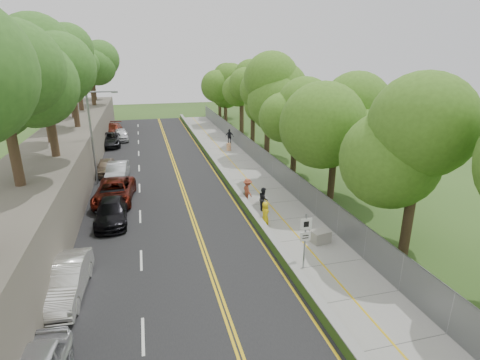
% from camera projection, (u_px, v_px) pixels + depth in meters
% --- Properties ---
extents(ground, '(140.00, 140.00, 0.00)m').
position_uv_depth(ground, '(266.00, 245.00, 22.20)').
color(ground, '#33511E').
rests_on(ground, ground).
extents(road, '(11.20, 66.00, 0.04)m').
position_uv_depth(road, '(159.00, 176.00, 34.63)').
color(road, black).
rests_on(road, ground).
extents(sidewalk, '(4.20, 66.00, 0.05)m').
position_uv_depth(sidewalk, '(242.00, 170.00, 36.55)').
color(sidewalk, gray).
rests_on(sidewalk, ground).
extents(jersey_barrier, '(0.42, 66.00, 0.60)m').
position_uv_depth(jersey_barrier, '(219.00, 169.00, 35.91)').
color(jersey_barrier, '#78E335').
rests_on(jersey_barrier, ground).
extents(rock_embankment, '(5.00, 66.00, 4.00)m').
position_uv_depth(rock_embankment, '(62.00, 161.00, 32.05)').
color(rock_embankment, '#595147').
rests_on(rock_embankment, ground).
extents(chainlink_fence, '(0.04, 66.00, 2.00)m').
position_uv_depth(chainlink_fence, '(263.00, 158.00, 36.74)').
color(chainlink_fence, slate).
rests_on(chainlink_fence, ground).
extents(trees_embankment, '(6.40, 66.00, 13.00)m').
position_uv_depth(trees_embankment, '(52.00, 57.00, 29.45)').
color(trees_embankment, '#407A28').
rests_on(trees_embankment, rock_embankment).
extents(trees_fenceside, '(7.00, 66.00, 14.00)m').
position_uv_depth(trees_fenceside, '(288.00, 96.00, 35.39)').
color(trees_fenceside, '#4E8424').
rests_on(trees_fenceside, ground).
extents(streetlight, '(2.52, 0.22, 8.00)m').
position_uv_depth(streetlight, '(94.00, 131.00, 31.02)').
color(streetlight, gray).
rests_on(streetlight, ground).
extents(signpost, '(0.62, 0.09, 3.10)m').
position_uv_depth(signpost, '(305.00, 235.00, 19.06)').
color(signpost, gray).
rests_on(signpost, sidewalk).
extents(construction_barrel, '(0.52, 0.52, 0.86)m').
position_uv_depth(construction_barrel, '(229.00, 147.00, 43.55)').
color(construction_barrel, orange).
rests_on(construction_barrel, sidewalk).
extents(concrete_block, '(1.20, 0.98, 0.72)m').
position_uv_depth(concrete_block, '(320.00, 236.00, 22.33)').
color(concrete_block, gray).
rests_on(concrete_block, sidewalk).
extents(car_1, '(2.07, 5.08, 1.64)m').
position_uv_depth(car_1, '(64.00, 281.00, 17.15)').
color(car_1, white).
rests_on(car_1, road).
extents(car_2, '(3.23, 6.10, 1.64)m').
position_uv_depth(car_2, '(114.00, 192.00, 28.30)').
color(car_2, '#52120A').
rests_on(car_2, road).
extents(car_3, '(2.06, 5.01, 1.45)m').
position_uv_depth(car_3, '(112.00, 212.00, 24.94)').
color(car_3, black).
rests_on(car_3, road).
extents(car_4, '(1.66, 4.05, 1.38)m').
position_uv_depth(car_4, '(106.00, 167.00, 34.98)').
color(car_4, gray).
rests_on(car_4, road).
extents(car_5, '(2.03, 4.90, 1.58)m').
position_uv_depth(car_5, '(117.00, 172.00, 33.16)').
color(car_5, '#A8AAAE').
rests_on(car_5, road).
extents(car_6, '(2.80, 5.72, 1.56)m').
position_uv_depth(car_6, '(109.00, 140.00, 45.63)').
color(car_6, black).
rests_on(car_6, road).
extents(car_7, '(2.72, 5.60, 1.57)m').
position_uv_depth(car_7, '(112.00, 129.00, 51.81)').
color(car_7, maroon).
rests_on(car_7, road).
extents(car_8, '(2.12, 4.59, 1.52)m').
position_uv_depth(car_8, '(121.00, 135.00, 48.58)').
color(car_8, silver).
rests_on(car_8, road).
extents(painter_0, '(0.58, 0.81, 1.56)m').
position_uv_depth(painter_0, '(265.00, 213.00, 24.53)').
color(painter_0, yellow).
rests_on(painter_0, sidewalk).
extents(painter_1, '(0.39, 0.58, 1.55)m').
position_uv_depth(painter_1, '(246.00, 190.00, 28.71)').
color(painter_1, silver).
rests_on(painter_1, sidewalk).
extents(painter_2, '(0.81, 0.94, 1.67)m').
position_uv_depth(painter_2, '(264.00, 199.00, 26.82)').
color(painter_2, black).
rests_on(painter_2, sidewalk).
extents(painter_3, '(0.84, 1.27, 1.84)m').
position_uv_depth(painter_3, '(248.00, 191.00, 28.18)').
color(painter_3, '#A0452B').
rests_on(painter_3, sidewalk).
extents(person_far, '(1.17, 0.83, 1.85)m').
position_uv_depth(person_far, '(230.00, 136.00, 46.69)').
color(person_far, black).
rests_on(person_far, sidewalk).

